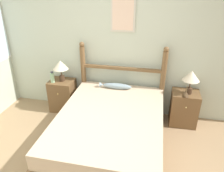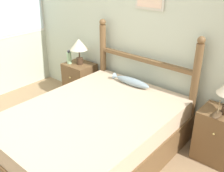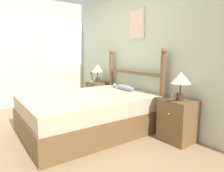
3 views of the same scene
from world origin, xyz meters
The scene contains 12 objects.
ground_plane centered at (0.00, 0.00, 0.00)m, with size 16.00×16.00×0.00m, color #9E7F5B.
wall_back centered at (0.00, 1.73, 1.28)m, with size 6.40×0.08×2.55m.
wall_left centered at (-2.13, 0.03, 1.28)m, with size 0.08×6.40×2.55m.
bed centered at (0.14, 0.64, 0.29)m, with size 1.52×2.02×0.58m.
headboard centered at (0.14, 1.61, 0.71)m, with size 1.52×0.09×1.34m.
nightstand_left centered at (-0.98, 1.48, 0.30)m, with size 0.45×0.40×0.61m.
nightstand_right centered at (1.26, 1.48, 0.30)m, with size 0.45×0.40×0.61m.
table_lamp_left centered at (-0.96, 1.49, 0.91)m, with size 0.27×0.27×0.40m.
table_lamp_right centered at (1.29, 1.47, 0.91)m, with size 0.27×0.27×0.40m.
bottle centered at (-1.10, 1.40, 0.71)m, with size 0.07×0.07×0.22m.
model_boat centered at (1.24, 1.36, 0.63)m, with size 0.08×0.20×0.19m.
fish_pillow centered at (0.07, 1.45, 0.63)m, with size 0.57×0.12×0.10m.
Camera 3 is at (2.97, -0.86, 1.24)m, focal length 32.00 mm.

